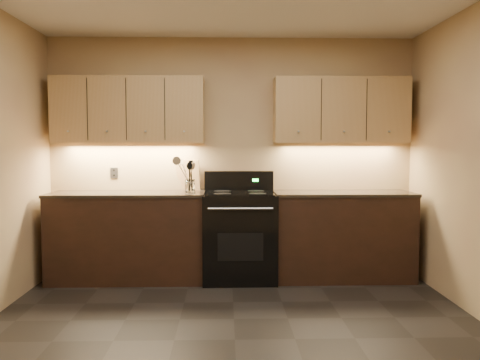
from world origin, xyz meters
name	(u,v)px	position (x,y,z in m)	size (l,w,h in m)	color
floor	(235,340)	(0.00, 0.00, 0.00)	(4.00, 4.00, 0.00)	black
wall_back	(232,156)	(0.00, 2.00, 1.30)	(4.00, 0.04, 2.60)	tan
counter_left	(128,236)	(-1.10, 1.70, 0.47)	(1.62, 0.62, 0.93)	black
counter_right	(342,235)	(1.18, 1.70, 0.47)	(1.46, 0.62, 0.93)	black
stove	(240,235)	(0.08, 1.68, 0.48)	(0.76, 0.68, 1.14)	black
upper_cab_left	(129,110)	(-1.10, 1.85, 1.80)	(1.60, 0.30, 0.70)	tan
upper_cab_right	(341,110)	(1.18, 1.85, 1.80)	(1.44, 0.30, 0.70)	tan
outlet_plate	(114,173)	(-1.30, 1.99, 1.12)	(0.09, 0.01, 0.12)	#B2B5BA
utensil_crock	(190,186)	(-0.45, 1.74, 0.99)	(0.12, 0.12, 0.13)	white
cutting_board	(188,175)	(-0.48, 1.97, 1.10)	(0.27, 0.02, 0.34)	tan
wooden_spoon	(186,177)	(-0.48, 1.72, 1.09)	(0.06, 0.06, 0.30)	tan
black_spoon	(190,175)	(-0.45, 1.76, 1.10)	(0.06, 0.06, 0.32)	black
black_turner	(192,175)	(-0.43, 1.72, 1.11)	(0.08, 0.08, 0.33)	black
steel_spatula	(192,173)	(-0.42, 1.75, 1.13)	(0.08, 0.08, 0.37)	silver
steel_skimmer	(193,172)	(-0.41, 1.72, 1.14)	(0.09, 0.09, 0.38)	silver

